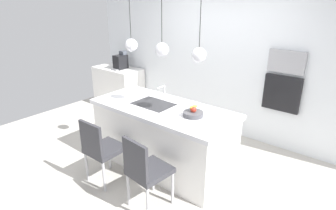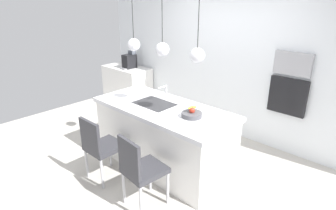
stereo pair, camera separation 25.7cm
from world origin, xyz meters
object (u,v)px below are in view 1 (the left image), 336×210
object	(u,v)px
oven	(282,93)
chair_middle	(145,169)
chair_near	(101,148)
fruit_bowl	(193,113)
microwave	(287,62)
coffee_machine	(121,61)

from	to	relation	value
oven	chair_middle	world-z (taller)	oven
chair_near	chair_middle	bearing A→B (deg)	-0.06
fruit_bowl	chair_middle	distance (m)	0.94
fruit_bowl	chair_near	distance (m)	1.27
chair_near	microwave	bearing A→B (deg)	58.81
oven	microwave	bearing A→B (deg)	0.00
coffee_machine	oven	xyz separation A→B (m)	(3.38, 0.30, -0.08)
fruit_bowl	microwave	distance (m)	1.75
oven	chair_near	world-z (taller)	oven
fruit_bowl	chair_near	size ratio (longest dim) A/B	0.29
microwave	oven	size ratio (longest dim) A/B	0.96
microwave	chair_near	bearing A→B (deg)	-121.19
coffee_machine	chair_near	world-z (taller)	coffee_machine
fruit_bowl	microwave	size ratio (longest dim) A/B	0.49
chair_near	chair_middle	size ratio (longest dim) A/B	0.98
fruit_bowl	coffee_machine	distance (m)	3.07
fruit_bowl	coffee_machine	bearing A→B (deg)	155.32
fruit_bowl	oven	world-z (taller)	oven
coffee_machine	fruit_bowl	bearing A→B (deg)	-24.68
microwave	chair_near	distance (m)	2.95
fruit_bowl	chair_middle	xyz separation A→B (m)	(-0.07, -0.82, -0.44)
microwave	oven	xyz separation A→B (m)	(0.00, 0.00, -0.50)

